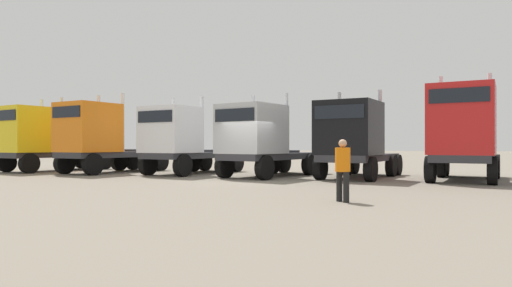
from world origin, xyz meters
The scene contains 8 objects.
ground centered at (0.00, 0.00, 0.00)m, with size 200.00×200.00×0.00m, color gray.
semi_truck_yellow centered at (-13.28, 2.47, 1.89)m, with size 3.84×6.49×4.19m.
semi_truck_orange centered at (-9.10, 2.26, 1.94)m, with size 3.72×6.39×4.26m.
semi_truck_white centered at (-4.48, 2.79, 1.76)m, with size 3.61×6.30×3.97m.
semi_truck_silver centered at (-0.04, 2.35, 1.76)m, with size 4.15×6.74×3.91m.
semi_truck_black centered at (4.14, 2.77, 1.80)m, with size 3.57×6.17×3.98m.
semi_truck_red centered at (8.57, 2.63, 2.05)m, with size 3.49×6.14×4.49m.
visitor_in_hivis centered at (4.90, -5.55, 0.96)m, with size 0.56×0.56×1.66m.
Camera 1 is at (6.68, -17.68, 1.51)m, focal length 32.01 mm.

